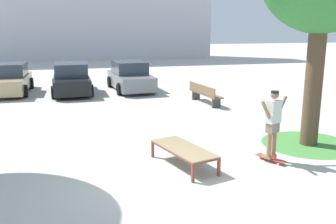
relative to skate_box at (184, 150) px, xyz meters
name	(u,v)px	position (x,y,z in m)	size (l,w,h in m)	color
ground_plane	(159,182)	(-0.80, -0.80, -0.41)	(120.00, 120.00, 0.00)	#B7B5AD
skate_box	(184,150)	(0.00, 0.00, 0.00)	(1.25, 2.04, 0.46)	brown
skateboard	(271,158)	(2.20, -0.24, -0.34)	(0.51, 0.81, 0.09)	#B23333
skater	(273,120)	(2.20, -0.24, 0.66)	(0.94, 0.49, 1.69)	#8E6647
grass_patch_near_right	(308,144)	(3.95, 0.75, -0.41)	(2.62, 2.62, 0.01)	#47893D
car_tan	(10,80)	(-5.56, 11.71, 0.28)	(1.95, 4.22, 1.50)	tan
car_black	(71,79)	(-2.56, 11.05, 0.28)	(1.99, 4.24, 1.50)	black
car_grey	(130,77)	(0.43, 11.23, 0.28)	(2.17, 4.32, 1.50)	slate
park_bench	(204,93)	(3.02, 6.91, 0.03)	(0.74, 2.44, 0.83)	brown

